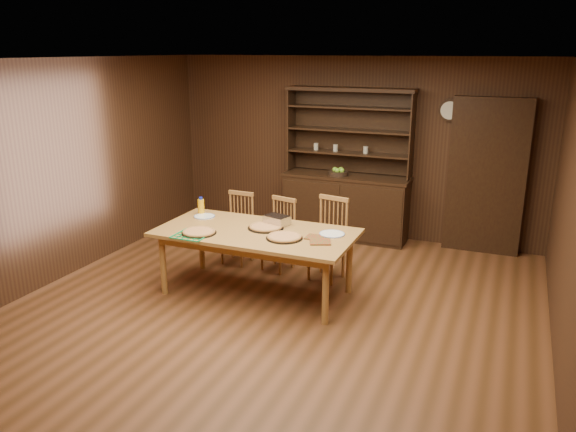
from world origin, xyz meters
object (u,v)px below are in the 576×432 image
at_px(dining_table, 256,237).
at_px(chair_right, 329,236).
at_px(chair_center, 280,232).
at_px(china_hutch, 346,198).
at_px(juice_bottle, 201,206).
at_px(chair_left, 239,225).

distance_m(dining_table, chair_right, 1.00).
xyz_separation_m(chair_center, chair_right, (0.67, -0.05, 0.05)).
distance_m(china_hutch, chair_right, 1.57).
xyz_separation_m(dining_table, juice_bottle, (-0.90, 0.34, 0.16)).
bearing_deg(chair_center, dining_table, -72.87).
height_order(china_hutch, chair_center, china_hutch).
xyz_separation_m(chair_left, juice_bottle, (-0.25, -0.50, 0.36)).
distance_m(china_hutch, juice_bottle, 2.36).
height_order(chair_left, juice_bottle, juice_bottle).
bearing_deg(china_hutch, dining_table, -98.42).
height_order(chair_center, juice_bottle, juice_bottle).
bearing_deg(dining_table, chair_right, 51.86).
relative_size(china_hutch, chair_left, 2.35).
xyz_separation_m(china_hutch, chair_right, (0.26, -1.55, -0.07)).
xyz_separation_m(dining_table, chair_left, (-0.66, 0.84, -0.20)).
bearing_deg(china_hutch, chair_right, -80.32).
xyz_separation_m(dining_table, chair_right, (0.61, 0.78, -0.15)).
bearing_deg(juice_bottle, chair_left, 63.89).
relative_size(chair_left, juice_bottle, 4.30).
xyz_separation_m(chair_right, juice_bottle, (-1.51, -0.43, 0.32)).
distance_m(chair_center, juice_bottle, 1.04).
xyz_separation_m(chair_left, chair_center, (0.59, -0.01, -0.01)).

